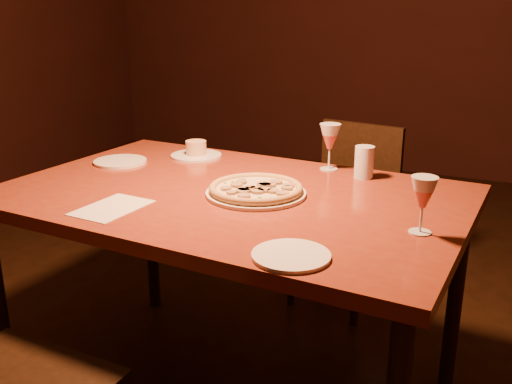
% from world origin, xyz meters
% --- Properties ---
extents(floor, '(7.00, 7.00, 0.00)m').
position_xyz_m(floor, '(0.00, 0.00, 0.00)').
color(floor, black).
rests_on(floor, ground).
extents(back_wall, '(6.00, 0.04, 3.00)m').
position_xyz_m(back_wall, '(0.00, 3.50, 1.50)').
color(back_wall, '#381412').
rests_on(back_wall, floor).
extents(dining_table, '(1.62, 1.09, 0.84)m').
position_xyz_m(dining_table, '(0.10, -0.05, 0.77)').
color(dining_table, brown).
rests_on(dining_table, floor).
extents(chair_far, '(0.50, 0.50, 0.89)m').
position_xyz_m(chair_far, '(0.24, 0.94, 0.50)').
color(chair_far, black).
rests_on(chair_far, floor).
extents(pizza_plate, '(0.34, 0.34, 0.04)m').
position_xyz_m(pizza_plate, '(0.19, -0.05, 0.86)').
color(pizza_plate, silver).
rests_on(pizza_plate, dining_table).
extents(ramekin_saucer, '(0.21, 0.21, 0.07)m').
position_xyz_m(ramekin_saucer, '(-0.26, 0.32, 0.86)').
color(ramekin_saucer, silver).
rests_on(ramekin_saucer, dining_table).
extents(wine_glass_far, '(0.08, 0.08, 0.18)m').
position_xyz_m(wine_glass_far, '(0.31, 0.36, 0.93)').
color(wine_glass_far, '#BF534F').
rests_on(wine_glass_far, dining_table).
extents(wine_glass_right, '(0.07, 0.07, 0.16)m').
position_xyz_m(wine_glass_right, '(0.75, -0.16, 0.92)').
color(wine_glass_right, '#BF534F').
rests_on(wine_glass_right, dining_table).
extents(water_tumbler, '(0.07, 0.07, 0.12)m').
position_xyz_m(water_tumbler, '(0.47, 0.31, 0.90)').
color(water_tumbler, silver).
rests_on(water_tumbler, dining_table).
extents(side_plate_left, '(0.21, 0.21, 0.01)m').
position_xyz_m(side_plate_left, '(-0.49, 0.10, 0.85)').
color(side_plate_left, silver).
rests_on(side_plate_left, dining_table).
extents(side_plate_near, '(0.20, 0.20, 0.01)m').
position_xyz_m(side_plate_near, '(0.49, -0.47, 0.85)').
color(side_plate_near, silver).
rests_on(side_plate_near, dining_table).
extents(menu_card, '(0.18, 0.25, 0.00)m').
position_xyz_m(menu_card, '(-0.17, -0.36, 0.84)').
color(menu_card, beige).
rests_on(menu_card, dining_table).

